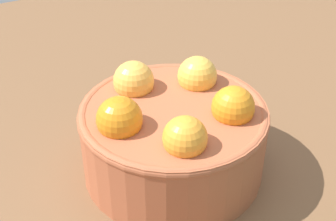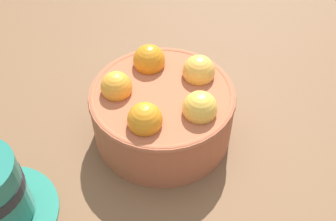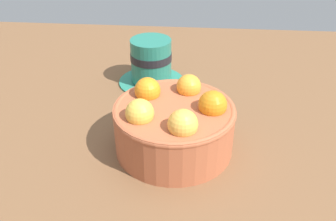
# 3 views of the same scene
# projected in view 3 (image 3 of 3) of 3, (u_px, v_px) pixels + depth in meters

# --- Properties ---
(ground_plane) EXTENTS (1.20, 1.03, 0.03)m
(ground_plane) POSITION_uv_depth(u_px,v_px,m) (174.00, 156.00, 0.56)
(ground_plane) COLOR brown
(terracotta_bowl) EXTENTS (0.17, 0.17, 0.10)m
(terracotta_bowl) POSITION_uv_depth(u_px,v_px,m) (174.00, 124.00, 0.53)
(terracotta_bowl) COLOR #AD5938
(terracotta_bowl) RESTS_ON ground_plane
(coffee_cup) EXTENTS (0.13, 0.13, 0.09)m
(coffee_cup) POSITION_uv_depth(u_px,v_px,m) (151.00, 63.00, 0.70)
(coffee_cup) COLOR #277C66
(coffee_cup) RESTS_ON ground_plane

